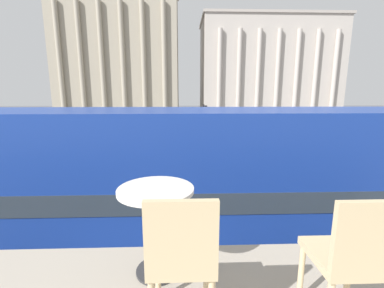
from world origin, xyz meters
name	(u,v)px	position (x,y,z in m)	size (l,w,h in m)	color
double_decker_bus	(207,189)	(1.39, 3.68, 2.39)	(11.34, 2.71, 4.32)	black
cafe_dining_table	(156,211)	(0.59, -0.35, 3.76)	(0.60, 0.60, 0.73)	#2D2D30
cafe_chair_0	(182,255)	(0.80, -0.89, 3.74)	(0.40, 0.40, 0.91)	#D1B789
cafe_chair_1	(352,256)	(1.80, -0.94, 3.74)	(0.40, 0.40, 0.91)	#D1B789
plaza_building_left	(119,54)	(-12.24, 53.87, 12.68)	(24.70, 12.30, 25.37)	#A39984
plaza_building_right	(267,68)	(19.91, 57.60, 10.31)	(29.97, 14.71, 20.64)	#BCB2A8
traffic_light_near	(262,138)	(4.67, 9.99, 2.57)	(0.42, 0.24, 3.94)	black
traffic_light_mid	(204,121)	(2.58, 18.73, 2.50)	(0.42, 0.24, 3.83)	black
traffic_light_far	(149,118)	(-2.75, 24.53, 2.19)	(0.42, 0.24, 3.33)	black
car_maroon	(197,151)	(1.78, 15.34, 0.70)	(4.20, 1.93, 1.35)	black
pedestrian_white	(145,122)	(-4.22, 31.49, 1.06)	(0.32, 0.32, 1.83)	#282B33
pedestrian_grey	(208,121)	(4.31, 32.82, 1.02)	(0.32, 0.32, 1.77)	#282B33
pedestrian_black	(100,131)	(-7.47, 23.32, 1.00)	(0.32, 0.32, 1.74)	#282B33
pedestrian_olive	(214,122)	(4.91, 31.27, 1.03)	(0.32, 0.32, 1.78)	#282B33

